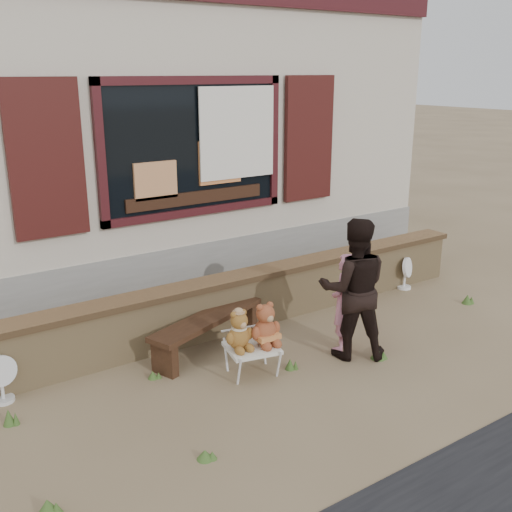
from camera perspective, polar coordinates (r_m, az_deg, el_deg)
ground at (r=6.53m, az=3.00°, el=-9.72°), size 80.00×80.00×0.00m
shopfront at (r=9.82m, az=-13.12°, el=11.21°), size 8.04×5.13×4.00m
brick_wall at (r=7.14m, az=-1.81°, el=-4.27°), size 7.10×0.36×0.67m
bench at (r=6.61m, az=-4.61°, el=-6.62°), size 1.57×0.85×0.40m
folding_chair at (r=6.10m, az=-0.39°, el=-8.82°), size 0.58×0.54×0.31m
teddy_bear_left at (r=5.95m, az=-1.65°, el=-6.99°), size 0.35×0.32×0.42m
teddy_bear_right at (r=6.04m, az=0.85°, el=-6.42°), size 0.39×0.35×0.45m
child at (r=6.60m, az=8.33°, el=-4.36°), size 0.48×0.43×1.10m
adult at (r=6.38m, az=9.28°, el=-3.10°), size 0.94×0.89×1.53m
fan_left at (r=6.11m, az=-23.14°, el=-10.70°), size 0.30×0.20×0.47m
fan_right at (r=8.69m, az=14.01°, el=-1.58°), size 0.30×0.20×0.46m
grass_tufts at (r=5.77m, az=-0.75°, el=-12.91°), size 5.89×1.56×0.15m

